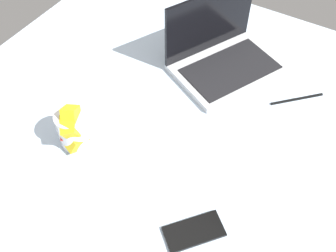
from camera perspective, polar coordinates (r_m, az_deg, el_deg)
bed_mattress at (r=111.50cm, az=-4.88°, el=-10.59°), size 180.00×140.00×18.00cm
laptop at (r=130.40cm, az=7.82°, el=10.02°), size 39.79×35.28×23.00cm
snack_cup at (r=108.97cm, az=-13.38°, el=-0.38°), size 10.42×9.17×14.65cm
cell_phone at (r=96.90cm, az=3.74°, el=-14.88°), size 15.08×14.23×0.80cm
charger_cable at (r=127.16cm, az=18.03°, el=3.70°), size 12.38×12.51×0.60cm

